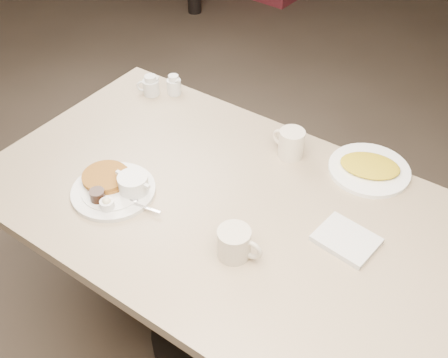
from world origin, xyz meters
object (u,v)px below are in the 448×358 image
Objects in this scene: diner_table at (221,236)px; coffee_mug_far at (291,143)px; main_plate at (116,187)px; creamer_right at (174,85)px; coffee_mug_near at (235,243)px; hash_plate at (369,168)px; creamer_left at (151,86)px.

coffee_mug_far is (0.07, 0.31, 0.22)m from diner_table.
main_plate is 2.54× the size of coffee_mug_far.
coffee_mug_near is at bearing -39.54° from creamer_right.
diner_table is 4.65× the size of main_plate.
coffee_mug_near is 0.41× the size of hash_plate.
diner_table is 4.49× the size of hash_plate.
hash_plate is at bearing 73.16° from coffee_mug_near.
creamer_right is at bearing 142.07° from diner_table.
creamer_right is (-0.21, 0.54, 0.01)m from main_plate.
creamer_right is (-0.65, 0.54, -0.01)m from coffee_mug_near.
diner_table is 0.53m from hash_plate.
coffee_mug_near reaches higher than creamer_left.
coffee_mug_far is 0.56m from creamer_right.
diner_table is 0.66m from creamer_right.
creamer_right is (0.07, 0.06, 0.00)m from creamer_left.
main_plate is at bearing -179.46° from coffee_mug_near.
creamer_left and creamer_right have the same top height.
diner_table is 10.97× the size of coffee_mug_near.
hash_plate is (0.16, 0.54, -0.03)m from coffee_mug_near.
coffee_mug_near is 0.47m from coffee_mug_far.
creamer_right reaches higher than hash_plate.
creamer_right is (-0.56, 0.07, -0.01)m from coffee_mug_far.
creamer_right is at bearing 172.48° from coffee_mug_far.
coffee_mug_near is 1.08× the size of coffee_mug_far.
coffee_mug_far reaches higher than creamer_right.
main_plate is at bearing -69.08° from creamer_right.
diner_table is 0.39m from coffee_mug_far.
diner_table is 16.98× the size of creamer_left.
creamer_left is (-0.28, 0.49, 0.01)m from main_plate.
main_plate is at bearing -151.04° from diner_table.
creamer_right is 0.24× the size of hash_plate.
coffee_mug_near is at bearing -33.76° from creamer_left.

